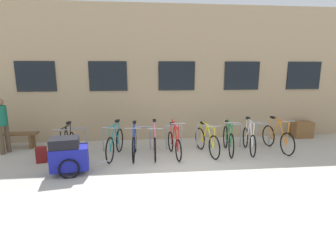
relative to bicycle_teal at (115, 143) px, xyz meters
name	(u,v)px	position (x,y,z in m)	size (l,w,h in m)	color
ground_plane	(193,170)	(2.09, -1.33, -0.40)	(42.00, 42.00, 0.00)	#B2ADA0
storefront_building	(167,72)	(2.09, 5.40, 1.96)	(28.00, 7.11, 4.72)	tan
bike_rack	(174,135)	(1.83, 0.57, 0.07)	(6.53, 0.05, 0.79)	gray
bicycle_teal	(115,143)	(0.00, 0.00, 0.00)	(0.50, 1.75, 1.07)	black
bicycle_orange	(277,138)	(5.11, 0.10, -0.01)	(0.44, 1.74, 1.07)	black
bicycle_yellow	(207,141)	(2.77, 0.00, -0.02)	(0.48, 1.73, 0.99)	black
bicycle_black	(67,146)	(-1.37, -0.01, -0.02)	(0.44, 1.69, 1.04)	black
bicycle_red	(174,144)	(1.76, -0.09, -0.03)	(0.44, 1.60, 1.10)	black
bicycle_pink	(155,143)	(1.18, -0.01, -0.01)	(0.44, 1.76, 1.06)	black
bicycle_green	(228,140)	(3.48, 0.07, 0.00)	(0.44, 1.75, 1.07)	black
bicycle_blue	(134,144)	(0.57, -0.07, 0.00)	(0.44, 1.73, 1.03)	black
bicycle_white	(249,140)	(4.14, 0.06, -0.02)	(0.46, 1.67, 1.06)	black
bike_trailer	(69,155)	(-1.03, -1.21, 0.08)	(1.48, 0.77, 0.95)	navy
wooden_bench	(8,137)	(-3.56, 1.20, -0.02)	(1.88, 0.40, 0.51)	brown
person_by_bench	(2,122)	(-3.41, 0.69, 0.58)	(0.32, 0.34, 1.70)	brown
backpack	(41,155)	(-2.01, -0.30, -0.18)	(0.28, 0.20, 0.44)	maroon
planter_box	(302,130)	(6.85, 1.52, -0.10)	(0.70, 0.44, 0.60)	brown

